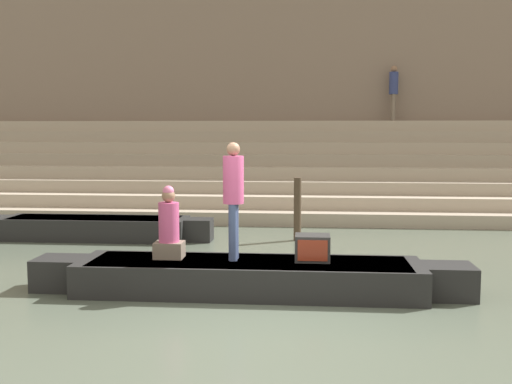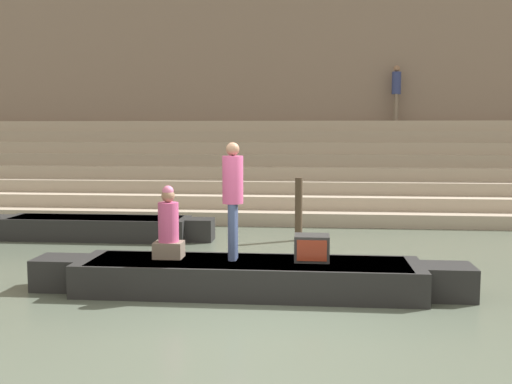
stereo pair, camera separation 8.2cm
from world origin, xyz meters
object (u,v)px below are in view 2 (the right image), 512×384
object	(u,v)px
person_standing	(233,192)
person_on_steps	(396,88)
moored_boat_shore	(97,227)
tv_set	(312,248)
rowboat_main	(248,276)
person_rowing	(168,228)
mooring_post	(299,209)

from	to	relation	value
person_standing	person_on_steps	world-z (taller)	person_on_steps
moored_boat_shore	tv_set	bearing A→B (deg)	-43.10
person_standing	tv_set	bearing A→B (deg)	14.99
person_standing	tv_set	world-z (taller)	person_standing
rowboat_main	moored_boat_shore	distance (m)	5.60
moored_boat_shore	person_on_steps	distance (m)	10.62
person_rowing	mooring_post	world-z (taller)	person_rowing
person_rowing	mooring_post	distance (m)	4.61
rowboat_main	person_rowing	xyz separation A→B (m)	(-1.22, 0.12, 0.68)
mooring_post	person_on_steps	bearing A→B (deg)	66.20
rowboat_main	moored_boat_shore	world-z (taller)	moored_boat_shore
person_on_steps	tv_set	bearing A→B (deg)	-74.04
rowboat_main	tv_set	world-z (taller)	tv_set
rowboat_main	mooring_post	size ratio (longest dim) A/B	4.70
rowboat_main	moored_boat_shore	size ratio (longest dim) A/B	1.24
person_rowing	mooring_post	size ratio (longest dim) A/B	0.80
rowboat_main	tv_set	xyz separation A→B (m)	(0.93, 0.11, 0.42)
mooring_post	person_on_steps	size ratio (longest dim) A/B	0.79
person_standing	tv_set	xyz separation A→B (m)	(1.17, 0.02, -0.82)
mooring_post	person_on_steps	distance (m)	7.81
rowboat_main	person_rowing	size ratio (longest dim) A/B	5.91
tv_set	mooring_post	bearing A→B (deg)	91.34
tv_set	person_on_steps	distance (m)	11.52
tv_set	person_rowing	bearing A→B (deg)	177.20
moored_boat_shore	person_on_steps	size ratio (longest dim) A/B	3.01
moored_boat_shore	person_rowing	bearing A→B (deg)	-59.92
mooring_post	person_on_steps	xyz separation A→B (m)	(2.90, 6.59, 3.03)
person_standing	moored_boat_shore	bearing A→B (deg)	145.93
tv_set	mooring_post	distance (m)	4.23
person_standing	person_rowing	bearing A→B (deg)	-167.25
moored_boat_shore	mooring_post	distance (m)	4.49
person_rowing	person_on_steps	bearing A→B (deg)	68.89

